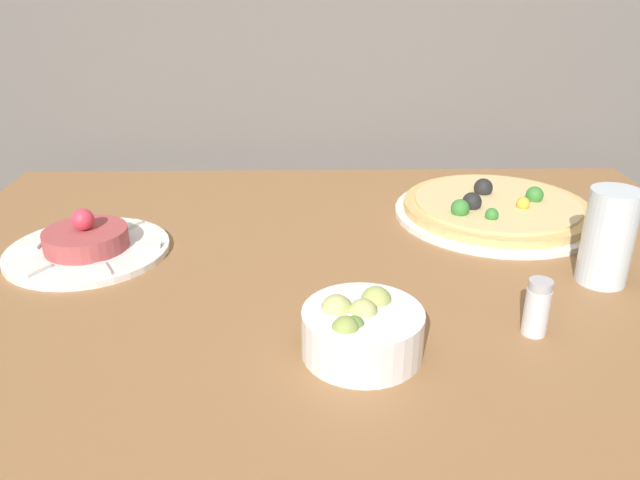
% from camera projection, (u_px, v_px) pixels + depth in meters
% --- Properties ---
extents(dining_table, '(1.27, 0.89, 0.74)m').
position_uv_depth(dining_table, '(329.00, 315.00, 0.98)').
color(dining_table, olive).
rests_on(dining_table, ground_plane).
extents(pizza_plate, '(0.35, 0.35, 0.06)m').
position_uv_depth(pizza_plate, '(496.00, 209.00, 1.10)').
color(pizza_plate, white).
rests_on(pizza_plate, dining_table).
extents(tartare_plate, '(0.25, 0.25, 0.07)m').
position_uv_depth(tartare_plate, '(87.00, 244.00, 0.96)').
color(tartare_plate, white).
rests_on(tartare_plate, dining_table).
extents(small_bowl, '(0.14, 0.14, 0.07)m').
position_uv_depth(small_bowl, '(362.00, 330.00, 0.71)').
color(small_bowl, white).
rests_on(small_bowl, dining_table).
extents(drinking_glass, '(0.07, 0.07, 0.14)m').
position_uv_depth(drinking_glass, '(608.00, 237.00, 0.85)').
color(drinking_glass, silver).
rests_on(drinking_glass, dining_table).
extents(salt_shaker, '(0.03, 0.03, 0.07)m').
position_uv_depth(salt_shaker, '(537.00, 308.00, 0.75)').
color(salt_shaker, silver).
rests_on(salt_shaker, dining_table).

